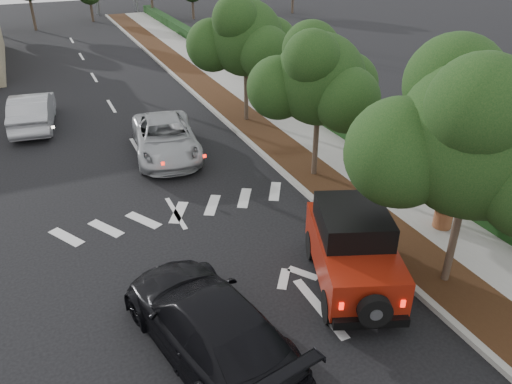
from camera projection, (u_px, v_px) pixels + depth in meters
ground at (247, 331)px, 11.89m from camera, size 120.00×120.00×0.00m
curb at (235, 130)px, 23.11m from camera, size 0.20×70.00×0.15m
planting_strip at (255, 127)px, 23.48m from camera, size 1.80×70.00×0.12m
sidewalk at (290, 121)px, 24.17m from camera, size 2.00×70.00×0.12m
hedge at (316, 110)px, 24.51m from camera, size 0.80×70.00×0.80m
transmission_tower at (118, 13)px, 52.44m from camera, size 7.00×4.00×28.00m
street_tree_near at (444, 282)px, 13.51m from camera, size 3.80×3.80×5.92m
street_tree_mid at (314, 176)px, 19.11m from camera, size 3.20×3.20×5.32m
street_tree_far at (246, 121)px, 24.31m from camera, size 3.40×3.40×5.62m
red_jeep at (351, 247)px, 13.06m from camera, size 3.12×4.42×2.16m
silver_suv_ahead at (166, 138)px, 20.52m from camera, size 3.23×5.65×1.49m
black_suv_oncoming at (208, 323)px, 11.01m from camera, size 3.28×5.83×1.60m
silver_sedan_oncoming at (32, 111)px, 23.26m from camera, size 2.31×5.08×1.62m
terracotta_planter at (446, 206)px, 15.39m from camera, size 0.72×0.72×1.26m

